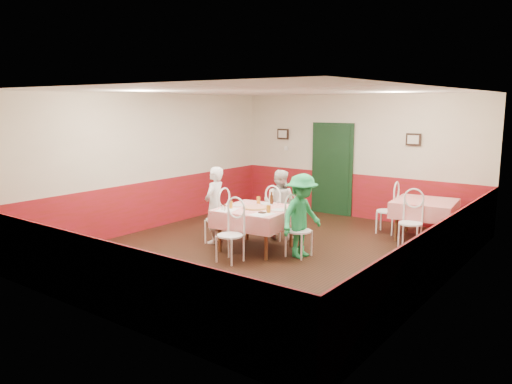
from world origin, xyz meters
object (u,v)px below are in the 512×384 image
Objects in this scene: chair_near at (230,236)px; diner_right at (302,216)px; chair_right at (299,231)px; pizza at (255,208)px; chair_far at (278,216)px; wallet at (262,213)px; second_table at (424,220)px; glass_b at (269,209)px; glass_a at (231,205)px; main_table at (256,229)px; glass_c at (258,200)px; chair_second_b at (411,223)px; chair_left at (217,219)px; diner_far at (279,204)px; diner_left at (215,205)px; beer_bottle at (271,199)px; chair_second_a at (387,211)px.

diner_right reaches higher than chair_near.
pizza is (-0.84, -0.12, 0.32)m from chair_right.
chair_far reaches higher than wallet.
diner_right is (-1.29, -2.41, 0.34)m from second_table.
chair_near is 6.95× the size of glass_b.
glass_a is at bearing -142.77° from pizza.
chair_near reaches higher than glass_a.
glass_c is (-0.21, 0.36, 0.45)m from main_table.
second_table is 10.18× the size of wallet.
chair_near is at bearing -84.07° from pizza.
chair_second_b is (-0.00, -0.75, 0.08)m from second_table.
chair_left is 1.25m from wallet.
second_table is 2.82m from diner_far.
diner_left is (-1.74, -0.19, 0.27)m from chair_right.
chair_right reaches higher than glass_a.
pizza is 0.31× the size of diner_left.
glass_a is 0.60× the size of beer_bottle.
chair_second_a is at bearing 52.52° from glass_c.
second_table is at bearing -140.84° from chair_far.
diner_right is (0.89, 0.13, -0.06)m from pizza.
diner_far is (-0.01, 0.05, 0.22)m from chair_far.
glass_c is at bearing -156.03° from chair_second_b.
chair_right and chair_far have the same top height.
diner_far is at bearing 51.06° from chair_right.
chair_left is 1.20m from chair_far.
glass_c is at bearing 138.45° from glass_b.
second_table is 1.24× the size of chair_second_b.
glass_a is 0.81m from beer_bottle.
diner_left is at bearing 37.56° from diner_far.
chair_right is at bearing -14.17° from glass_c.
chair_far is at bearing -143.86° from second_table.
beer_bottle is at bearing 11.50° from glass_c.
diner_far is (0.24, 1.19, -0.15)m from glass_a.
chair_left is 2.04× the size of pizza.
chair_near is at bearing -83.79° from main_table.
chair_far and chair_near have the same top height.
wallet reaches higher than second_table.
beer_bottle is 0.77m from wallet.
chair_left is 1.00× the size of chair_far.
second_table is at bearing 41.88° from glass_c.
diner_right is (-0.54, -2.41, 0.27)m from chair_second_a.
chair_right is at bearing 125.93° from diner_far.
glass_a is 0.10× the size of diner_far.
chair_second_b is 8.18× the size of wallet.
beer_bottle is 0.15× the size of diner_right.
beer_bottle is (0.39, 0.71, 0.04)m from glass_a.
glass_b is (0.32, 0.66, 0.37)m from chair_near.
chair_left reaches higher than glass_a.
second_table is 1.24× the size of chair_near.
diner_left reaches higher than chair_right.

